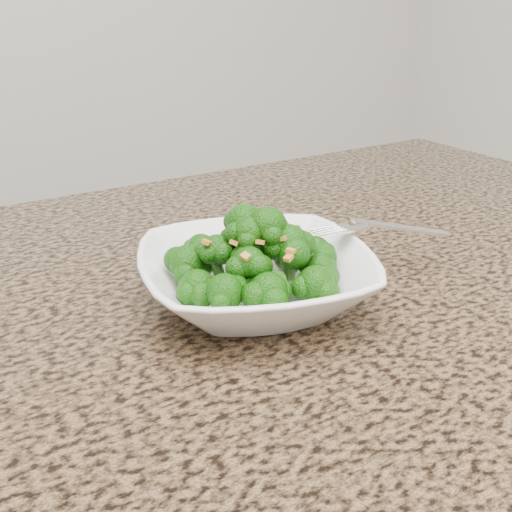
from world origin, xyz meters
TOP-DOWN VIEW (x-y plane):
  - granite_counter at (0.00, 0.30)m, footprint 1.64×1.04m
  - bowl at (0.15, 0.38)m, footprint 0.27×0.27m
  - broccoli_pile at (0.15, 0.38)m, footprint 0.19×0.19m
  - garlic_topping at (0.15, 0.38)m, footprint 0.12×0.12m
  - fork at (0.27, 0.37)m, footprint 0.18×0.09m

SIDE VIEW (x-z plane):
  - granite_counter at x=0.00m, z-range 0.87..0.90m
  - bowl at x=0.15m, z-range 0.90..0.95m
  - fork at x=0.27m, z-range 0.95..0.97m
  - broccoli_pile at x=0.15m, z-range 0.95..1.02m
  - garlic_topping at x=0.15m, z-range 1.02..1.02m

